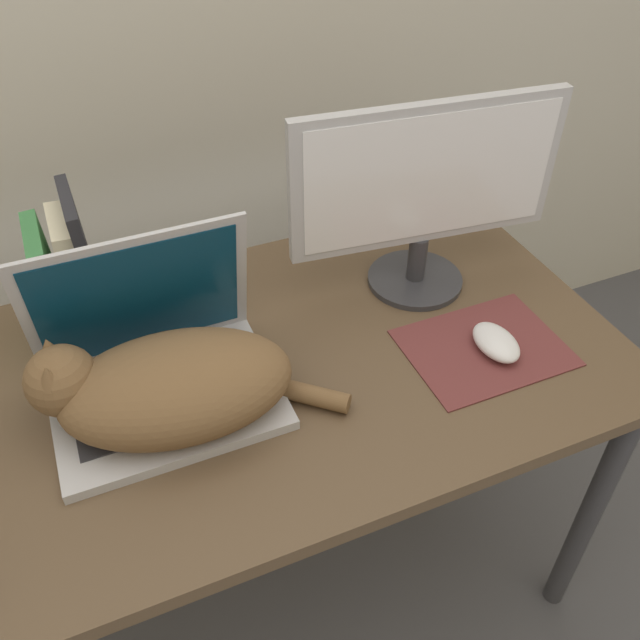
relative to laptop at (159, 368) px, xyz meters
name	(u,v)px	position (x,y,z in m)	size (l,w,h in m)	color
desk	(256,399)	(0.15, -0.01, -0.13)	(1.28, 0.69, 0.71)	brown
laptop	(159,368)	(0.00, 0.00, 0.00)	(0.35, 0.27, 0.28)	#B7B7BC
cat	(166,386)	(0.00, -0.06, 0.02)	(0.47, 0.25, 0.16)	brown
external_monitor	(425,191)	(0.52, 0.10, 0.15)	(0.50, 0.18, 0.37)	#333338
mousepad	(484,348)	(0.54, -0.12, -0.05)	(0.27, 0.21, 0.00)	brown
computer_mouse	(496,342)	(0.55, -0.13, -0.03)	(0.07, 0.10, 0.03)	silver
book_row	(69,273)	(-0.09, 0.22, 0.06)	(0.10, 0.15, 0.26)	#387A42
webcam	(218,261)	(0.17, 0.25, -0.01)	(0.04, 0.04, 0.07)	#232328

